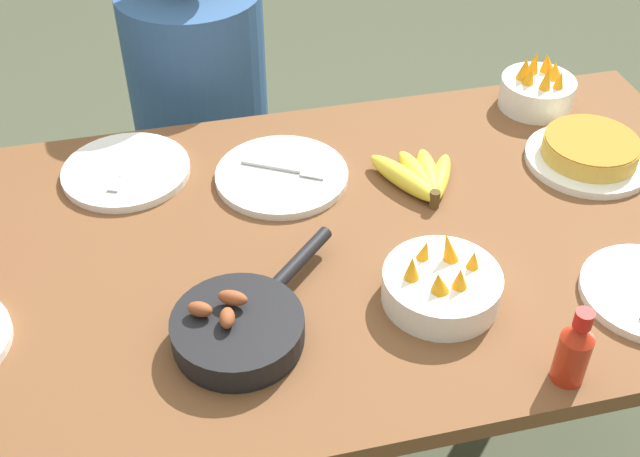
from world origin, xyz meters
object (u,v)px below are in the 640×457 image
at_px(banana_bunch, 420,177).
at_px(hot_sauce_bottle, 574,350).
at_px(empty_plate_far_left, 282,176).
at_px(skillet, 240,327).
at_px(frittata_plate_center, 590,152).
at_px(empty_plate_near_front, 126,171).
at_px(fruit_bowl_mango, 441,285).
at_px(fruit_bowl_citrus, 537,89).
at_px(person_figure, 206,155).

height_order(banana_bunch, hot_sauce_bottle, hot_sauce_bottle).
bearing_deg(empty_plate_far_left, skillet, -109.94).
bearing_deg(skillet, hot_sauce_bottle, -66.85).
xyz_separation_m(frittata_plate_center, empty_plate_near_front, (-0.92, 0.18, -0.02)).
height_order(empty_plate_far_left, fruit_bowl_mango, fruit_bowl_mango).
bearing_deg(fruit_bowl_citrus, banana_bunch, -147.40).
xyz_separation_m(skillet, fruit_bowl_citrus, (0.75, 0.54, 0.01)).
relative_size(empty_plate_far_left, hot_sauce_bottle, 1.88).
bearing_deg(person_figure, empty_plate_far_left, -76.99).
bearing_deg(fruit_bowl_citrus, empty_plate_far_left, -167.08).
xyz_separation_m(frittata_plate_center, hot_sauce_bottle, (-0.30, -0.50, 0.04)).
bearing_deg(empty_plate_far_left, frittata_plate_center, -8.14).
relative_size(skillet, fruit_bowl_citrus, 1.84).
bearing_deg(banana_bunch, fruit_bowl_citrus, 32.60).
distance_m(skillet, hot_sauce_bottle, 0.51).
bearing_deg(empty_plate_near_front, person_figure, 65.57).
xyz_separation_m(banana_bunch, fruit_bowl_citrus, (0.35, 0.22, 0.02)).
relative_size(empty_plate_far_left, person_figure, 0.22).
bearing_deg(banana_bunch, hot_sauce_bottle, -83.14).
bearing_deg(skillet, frittata_plate_center, -22.59).
xyz_separation_m(fruit_bowl_citrus, person_figure, (-0.72, 0.36, -0.30)).
xyz_separation_m(skillet, hot_sauce_bottle, (0.47, -0.19, 0.03)).
bearing_deg(frittata_plate_center, fruit_bowl_mango, -144.86).
height_order(banana_bunch, empty_plate_near_front, banana_bunch).
relative_size(empty_plate_far_left, fruit_bowl_citrus, 1.62).
distance_m(banana_bunch, hot_sauce_bottle, 0.51).
height_order(frittata_plate_center, empty_plate_far_left, frittata_plate_center).
xyz_separation_m(empty_plate_far_left, fruit_bowl_citrus, (0.61, 0.14, 0.03)).
height_order(fruit_bowl_mango, person_figure, person_figure).
bearing_deg(fruit_bowl_mango, frittata_plate_center, 35.14).
relative_size(skillet, empty_plate_near_front, 1.18).
relative_size(frittata_plate_center, hot_sauce_bottle, 1.80).
relative_size(skillet, person_figure, 0.25).
height_order(fruit_bowl_mango, fruit_bowl_citrus, fruit_bowl_citrus).
xyz_separation_m(skillet, fruit_bowl_mango, (0.34, 0.01, 0.00)).
distance_m(fruit_bowl_mango, fruit_bowl_citrus, 0.67).
distance_m(empty_plate_near_front, person_figure, 0.52).
relative_size(empty_plate_near_front, hot_sauce_bottle, 1.81).
distance_m(empty_plate_far_left, person_figure, 0.58).
distance_m(fruit_bowl_mango, hot_sauce_bottle, 0.24).
height_order(hot_sauce_bottle, person_figure, person_figure).
distance_m(empty_plate_near_front, empty_plate_far_left, 0.31).
height_order(skillet, empty_plate_near_front, skillet).
bearing_deg(frittata_plate_center, empty_plate_near_front, 169.19).
distance_m(empty_plate_far_left, hot_sauce_bottle, 0.68).
xyz_separation_m(banana_bunch, hot_sauce_bottle, (0.06, -0.51, 0.04)).
distance_m(empty_plate_far_left, fruit_bowl_citrus, 0.62).
bearing_deg(empty_plate_far_left, hot_sauce_bottle, -61.41).
xyz_separation_m(fruit_bowl_citrus, hot_sauce_bottle, (-0.29, -0.73, 0.02)).
relative_size(banana_bunch, skillet, 0.62).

